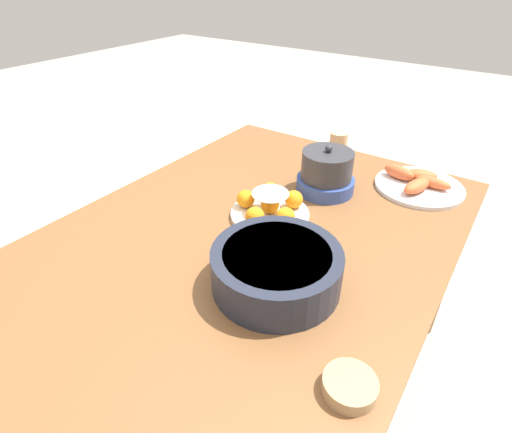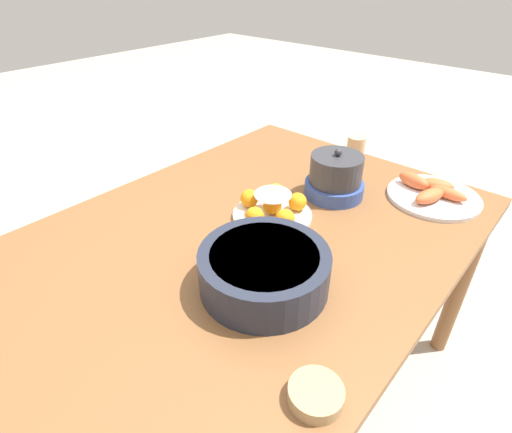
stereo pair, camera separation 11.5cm
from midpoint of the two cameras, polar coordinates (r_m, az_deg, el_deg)
The scene contains 8 objects.
ground_plane at distance 1.67m, azimuth 0.32°, elevation -23.92°, with size 12.00×12.00×0.00m, color #B2A899.
dining_table at distance 1.17m, azimuth 0.42°, elevation -6.43°, with size 1.52×1.04×0.73m.
cake_plate at distance 1.20m, azimuth 5.08°, elevation 1.10°, with size 0.24×0.24×0.09m.
serving_bowl at distance 0.95m, azimuth 4.67°, elevation -7.60°, with size 0.31×0.31×0.10m.
sauce_bowl at distance 0.79m, azimuth 13.05°, elevation -23.66°, with size 0.10×0.10×0.03m.
seafood_platter at distance 1.45m, azimuth 26.00°, elevation 2.94°, with size 0.29×0.29×0.06m.
cup_near at distance 1.64m, azimuth 16.07°, elevation 9.44°, with size 0.07×0.07×0.09m.
warming_pot at distance 1.34m, azimuth 13.69°, elevation 5.42°, with size 0.19×0.19×0.17m.
Camera 2 is at (0.65, 0.64, 1.40)m, focal length 28.00 mm.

